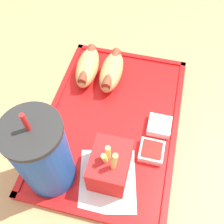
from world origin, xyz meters
TOP-DOWN VIEW (x-y plane):
  - ground_plane at (0.00, 0.00)m, footprint 8.00×8.00m
  - dining_table at (0.00, 0.00)m, footprint 1.43×1.15m
  - food_tray at (0.03, -0.03)m, footprint 0.41×0.28m
  - paper_napkin at (-0.10, -0.05)m, footprint 0.14×0.13m
  - soda_cup at (-0.11, 0.05)m, footprint 0.09×0.09m
  - hot_dog_far at (0.15, 0.06)m, footprint 0.13×0.06m
  - hot_dog_near at (0.15, -0.00)m, footprint 0.13×0.05m
  - fries_carton at (-0.08, -0.05)m, footprint 0.08×0.07m
  - sauce_cup_mayo at (0.04, -0.13)m, footprint 0.05×0.05m
  - sauce_cup_ketchup at (-0.02, -0.12)m, footprint 0.05×0.05m

SIDE VIEW (x-z plane):
  - ground_plane at x=0.00m, z-range 0.00..0.00m
  - dining_table at x=0.00m, z-range 0.00..0.75m
  - food_tray at x=0.03m, z-range 0.74..0.76m
  - paper_napkin at x=-0.10m, z-range 0.76..0.76m
  - sauce_cup_mayo at x=0.04m, z-range 0.76..0.77m
  - sauce_cup_ketchup at x=-0.02m, z-range 0.76..0.77m
  - hot_dog_far at x=0.15m, z-range 0.76..0.81m
  - hot_dog_near at x=0.15m, z-range 0.76..0.81m
  - fries_carton at x=-0.08m, z-range 0.74..0.85m
  - soda_cup at x=-0.11m, z-range 0.74..0.95m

